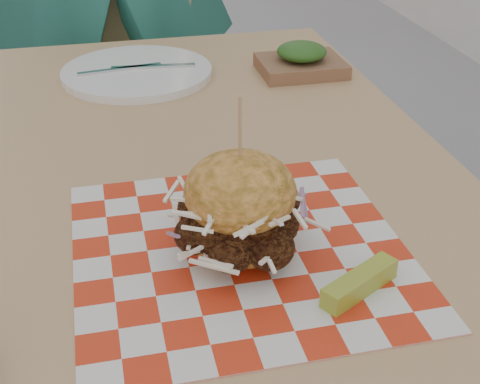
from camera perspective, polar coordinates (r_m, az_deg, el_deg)
The scene contains 7 objects.
patio_table at distance 0.92m, azimuth -6.10°, elevation -3.10°, with size 0.80×1.20×0.75m.
patio_chair at distance 1.85m, azimuth -9.09°, elevation 10.24°, with size 0.53×0.54×0.95m.
paper_liner at distance 0.74m, azimuth 0.00°, elevation -4.96°, with size 0.36×0.36×0.00m, color red.
sandwich at distance 0.71m, azimuth -0.00°, elevation -1.60°, with size 0.16×0.16×0.18m.
pickle_spear at distance 0.68m, azimuth 10.18°, elevation -7.65°, with size 0.10×0.02×0.02m, color #A7AE32.
place_setting at distance 1.23m, azimuth -8.79°, elevation 10.05°, with size 0.27×0.27×0.02m.
kraft_tray at distance 1.24m, azimuth 5.25°, elevation 11.10°, with size 0.15×0.12×0.06m.
Camera 1 is at (0.04, -0.86, 1.18)m, focal length 50.00 mm.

